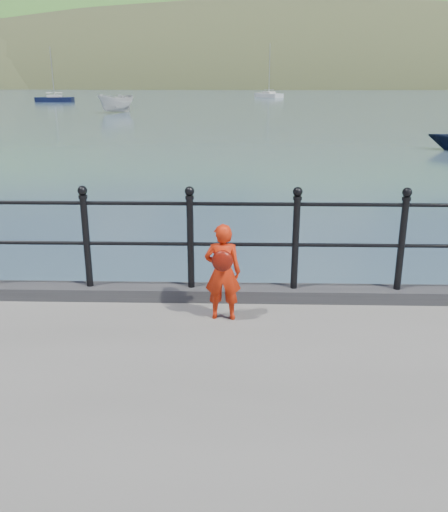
{
  "coord_description": "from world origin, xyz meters",
  "views": [
    {
      "loc": [
        -0.05,
        -6.07,
        3.5
      ],
      "look_at": [
        -0.21,
        -0.2,
        1.55
      ],
      "focal_mm": 38.0,
      "sensor_mm": 36.0,
      "label": 1
    }
  ],
  "objects_px": {
    "launch_white": "(116,103)",
    "sailboat_left": "(55,100)",
    "railing": "(243,232)",
    "sailboat_deep": "(269,95)",
    "child": "(223,272)"
  },
  "relations": [
    {
      "from": "child",
      "to": "sailboat_deep",
      "type": "xyz_separation_m",
      "value": [
        5.32,
        94.4,
        -1.2
      ]
    },
    {
      "from": "child",
      "to": "sailboat_deep",
      "type": "bearing_deg",
      "value": -90.88
    },
    {
      "from": "railing",
      "to": "child",
      "type": "bearing_deg",
      "value": -111.8
    },
    {
      "from": "railing",
      "to": "launch_white",
      "type": "height_order",
      "value": "railing"
    },
    {
      "from": "railing",
      "to": "sailboat_deep",
      "type": "height_order",
      "value": "sailboat_deep"
    },
    {
      "from": "launch_white",
      "to": "sailboat_left",
      "type": "height_order",
      "value": "sailboat_left"
    },
    {
      "from": "sailboat_left",
      "to": "launch_white",
      "type": "bearing_deg",
      "value": -58.21
    },
    {
      "from": "child",
      "to": "launch_white",
      "type": "xyz_separation_m",
      "value": [
        -12.32,
        51.14,
        -0.61
      ]
    },
    {
      "from": "sailboat_deep",
      "to": "sailboat_left",
      "type": "bearing_deg",
      "value": -91.23
    },
    {
      "from": "railing",
      "to": "sailboat_left",
      "type": "relative_size",
      "value": 2.36
    },
    {
      "from": "launch_white",
      "to": "sailboat_left",
      "type": "distance_m",
      "value": 27.54
    },
    {
      "from": "railing",
      "to": "child",
      "type": "height_order",
      "value": "railing"
    },
    {
      "from": "railing",
      "to": "sailboat_left",
      "type": "xyz_separation_m",
      "value": [
        -26.63,
        74.27,
        -1.48
      ]
    },
    {
      "from": "child",
      "to": "railing",
      "type": "bearing_deg",
      "value": -109.46
    },
    {
      "from": "railing",
      "to": "sailboat_deep",
      "type": "distance_m",
      "value": 94.02
    }
  ]
}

